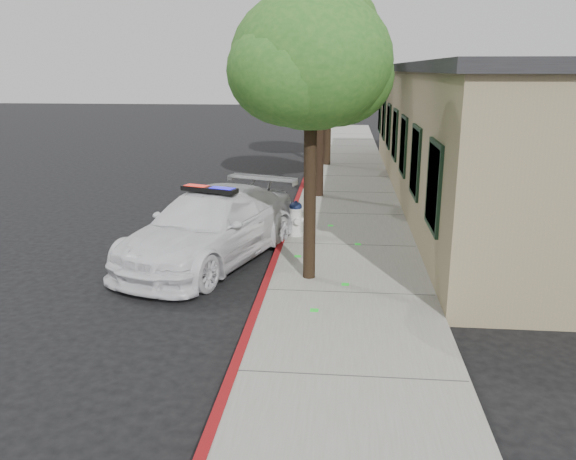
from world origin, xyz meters
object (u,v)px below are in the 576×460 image
Objects in this scene: clapboard_building at (511,133)px; street_tree_near at (312,67)px; police_car at (211,227)px; street_tree_far at (330,48)px; street_tree_mid at (322,33)px; fire_hydrant at (296,218)px.

street_tree_near reaches higher than clapboard_building.
street_tree_far is at bearing 99.57° from police_car.
street_tree_mid is at bearing 91.21° from police_car.
street_tree_near is at bearing -10.19° from police_car.
street_tree_far is (-5.89, 5.68, 2.78)m from clapboard_building.
clapboard_building is 24.36× the size of fire_hydrant.
police_car is 2.39m from fire_hydrant.
police_car is at bearing -150.66° from fire_hydrant.
street_tree_far is at bearing 89.25° from street_tree_mid.
police_car is 0.87× the size of street_tree_mid.
street_tree_near is (0.52, -2.92, 3.52)m from fire_hydrant.
street_tree_mid reaches higher than street_tree_far.
street_tree_near is at bearing -89.75° from street_tree_far.
street_tree_far is (0.08, 6.31, -0.19)m from street_tree_mid.
street_tree_mid is at bearing -90.75° from street_tree_far.
street_tree_near is 7.72m from street_tree_mid.
street_tree_near is (-5.82, -8.27, 1.98)m from clapboard_building.
street_tree_near is (2.23, -1.26, 3.33)m from police_car.
street_tree_mid is (-0.14, 7.65, 1.00)m from street_tree_near.
street_tree_near is at bearing -125.15° from clapboard_building.
street_tree_mid is 1.04× the size of street_tree_far.
clapboard_building is 10.31m from street_tree_near.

